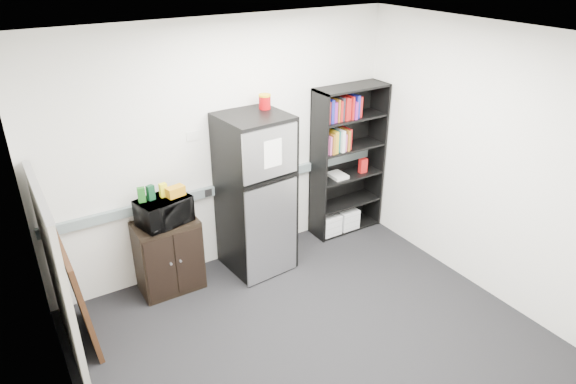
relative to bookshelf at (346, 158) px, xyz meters
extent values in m
plane|color=black|center=(-1.51, -1.57, -0.97)|extent=(4.00, 4.00, 0.00)
cube|color=white|center=(-1.51, 0.18, 0.38)|extent=(4.00, 0.02, 2.70)
cube|color=white|center=(0.49, -1.57, 0.38)|extent=(0.02, 3.50, 2.70)
cube|color=white|center=(-3.51, -1.57, 0.38)|extent=(0.02, 3.50, 2.70)
cube|color=white|center=(-1.51, -1.57, 1.73)|extent=(4.00, 3.50, 0.02)
cube|color=gray|center=(-1.51, 0.15, -0.07)|extent=(3.92, 0.05, 0.10)
cube|color=white|center=(-1.86, 0.18, 0.58)|extent=(0.14, 0.00, 0.10)
cube|color=black|center=(-0.41, -0.01, -0.05)|extent=(0.02, 0.34, 1.85)
cube|color=black|center=(0.46, -0.01, -0.05)|extent=(0.02, 0.34, 1.85)
cube|color=black|center=(0.02, 0.16, -0.05)|extent=(0.90, 0.02, 1.85)
cube|color=black|center=(0.02, -0.01, 0.87)|extent=(0.90, 0.34, 0.02)
cube|color=black|center=(0.02, -0.01, -0.95)|extent=(0.85, 0.32, 0.03)
cube|color=black|center=(0.02, -0.01, -0.60)|extent=(0.85, 0.32, 0.03)
cube|color=black|center=(0.02, -0.01, -0.23)|extent=(0.85, 0.32, 0.02)
cube|color=black|center=(0.02, -0.01, 0.14)|extent=(0.85, 0.32, 0.02)
cube|color=black|center=(0.02, -0.01, 0.51)|extent=(0.85, 0.32, 0.02)
cube|color=silver|center=(-0.26, -0.02, -0.81)|extent=(0.25, 0.30, 0.25)
cube|color=silver|center=(0.02, -0.02, -0.81)|extent=(0.25, 0.30, 0.25)
cube|color=#A19C8F|center=(-3.41, -0.49, -0.17)|extent=(0.05, 1.30, 1.60)
cube|color=#B2B2B7|center=(-3.41, -0.49, 0.64)|extent=(0.06, 1.30, 0.02)
cube|color=black|center=(-2.32, -0.06, -0.57)|extent=(0.64, 0.40, 0.79)
cube|color=black|center=(-2.47, -0.27, -0.57)|extent=(0.29, 0.01, 0.70)
cube|color=black|center=(-2.17, -0.27, -0.57)|extent=(0.29, 0.01, 0.70)
cylinder|color=#B2B2B7|center=(-2.37, -0.28, -0.54)|extent=(0.02, 0.02, 0.02)
cylinder|color=#B2B2B7|center=(-2.27, -0.28, -0.54)|extent=(0.02, 0.02, 0.02)
imported|color=black|center=(-2.32, -0.08, -0.04)|extent=(0.56, 0.45, 0.28)
cube|color=#185418|center=(-2.51, -0.05, 0.17)|extent=(0.08, 0.06, 0.15)
cube|color=#0B331B|center=(-2.42, -0.05, 0.17)|extent=(0.08, 0.07, 0.15)
cube|color=yellow|center=(-2.29, -0.05, 0.17)|extent=(0.08, 0.06, 0.14)
cube|color=#C78613|center=(-2.19, -0.10, 0.15)|extent=(0.20, 0.13, 0.10)
cube|color=black|center=(-1.33, -0.14, -0.10)|extent=(0.72, 0.72, 1.75)
cube|color=#BBBBC0|center=(-1.33, -0.48, 0.50)|extent=(0.64, 0.08, 0.52)
cube|color=#BBBBC0|center=(-1.33, -0.48, -0.39)|extent=(0.64, 0.08, 1.12)
cube|color=black|center=(-1.33, -0.49, 0.20)|extent=(0.64, 0.06, 0.03)
cube|color=white|center=(-1.31, -0.49, 0.50)|extent=(0.21, 0.02, 0.28)
cube|color=black|center=(-1.33, -0.14, 0.79)|extent=(0.72, 0.72, 0.02)
cylinder|color=#A1070B|center=(-1.12, -0.02, 0.87)|extent=(0.12, 0.12, 0.15)
cylinder|color=gold|center=(-1.12, -0.02, 0.96)|extent=(0.13, 0.13, 0.02)
cube|color=black|center=(-3.28, -0.41, -0.47)|extent=(0.14, 0.78, 1.01)
cube|color=silver|center=(-3.25, -0.41, -0.47)|extent=(0.08, 0.67, 0.85)
camera|label=1|loc=(-3.62, -4.53, 2.35)|focal=32.00mm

